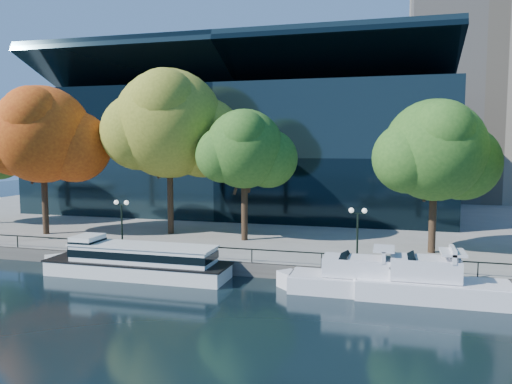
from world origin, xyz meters
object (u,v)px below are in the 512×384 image
(cruiser_near, at_px, (358,279))
(lamp_1, at_px, (122,213))
(tour_boat, at_px, (133,260))
(lamp_2, at_px, (358,223))
(tree_4, at_px, (437,152))
(tree_1, at_px, (44,137))
(tree_3, at_px, (246,151))
(tree_2, at_px, (171,126))
(cruiser_far, at_px, (425,283))

(cruiser_near, relative_size, lamp_1, 2.61)
(tour_boat, relative_size, lamp_2, 3.66)
(tree_4, height_order, lamp_2, tree_4)
(cruiser_near, bearing_deg, tree_1, 164.53)
(tree_1, bearing_deg, tree_3, 6.06)
(cruiser_near, bearing_deg, lamp_2, 94.89)
(tree_1, height_order, tree_2, tree_2)
(tree_1, height_order, tree_3, tree_1)
(cruiser_far, relative_size, tree_4, 0.85)
(tour_boat, distance_m, lamp_2, 16.20)
(cruiser_far, relative_size, lamp_1, 2.52)
(cruiser_far, xyz_separation_m, tree_1, (-33.30, 8.32, 9.09))
(tour_boat, bearing_deg, tree_3, 61.38)
(tree_2, bearing_deg, cruiser_near, -32.36)
(tree_2, bearing_deg, tree_4, -5.74)
(tour_boat, distance_m, cruiser_near, 15.87)
(cruiser_far, height_order, tree_2, tree_2)
(tree_1, relative_size, tree_3, 1.20)
(cruiser_near, distance_m, lamp_2, 4.67)
(lamp_2, bearing_deg, tour_boat, -167.29)
(cruiser_far, relative_size, tree_1, 0.74)
(tree_1, relative_size, lamp_1, 3.43)
(cruiser_near, xyz_separation_m, tree_1, (-29.28, 8.11, 9.20))
(tree_1, xyz_separation_m, tree_4, (34.51, 0.95, -1.32))
(tree_4, bearing_deg, tree_2, 174.26)
(cruiser_near, xyz_separation_m, tree_3, (-10.36, 10.12, 7.93))
(tree_4, relative_size, lamp_1, 2.96)
(tree_1, bearing_deg, tree_4, 1.58)
(tree_2, bearing_deg, tree_1, -163.81)
(cruiser_far, bearing_deg, tour_boat, 179.33)
(cruiser_far, height_order, lamp_2, lamp_2)
(tree_4, bearing_deg, lamp_2, -135.04)
(tour_boat, bearing_deg, tree_1, 148.91)
(tree_2, distance_m, lamp_1, 10.64)
(lamp_2, bearing_deg, lamp_1, 180.00)
(cruiser_near, relative_size, tree_4, 0.88)
(tree_1, xyz_separation_m, tree_2, (11.31, 3.28, 0.98))
(cruiser_far, bearing_deg, tree_4, 82.57)
(tree_1, height_order, lamp_1, tree_1)
(tree_2, bearing_deg, tour_boat, -79.53)
(cruiser_far, relative_size, tree_2, 0.66)
(tree_2, relative_size, tree_4, 1.29)
(tour_boat, distance_m, tree_3, 13.83)
(tree_1, xyz_separation_m, tree_3, (18.92, 2.01, -1.26))
(cruiser_near, relative_size, tree_3, 0.91)
(tour_boat, xyz_separation_m, lamp_1, (-2.85, 3.51, 2.79))
(cruiser_far, distance_m, lamp_1, 23.24)
(cruiser_near, height_order, lamp_1, lamp_1)
(cruiser_near, height_order, tree_3, tree_3)
(cruiser_near, distance_m, tree_1, 31.75)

